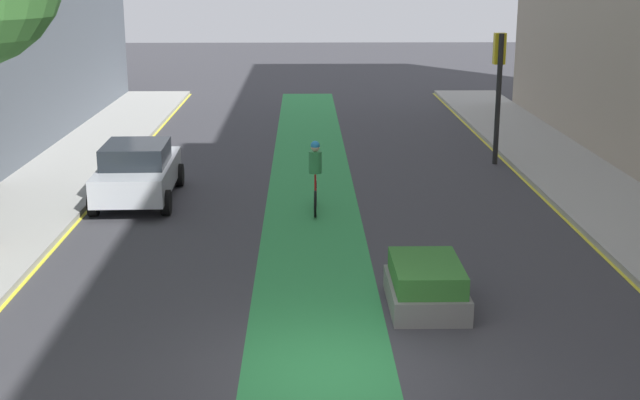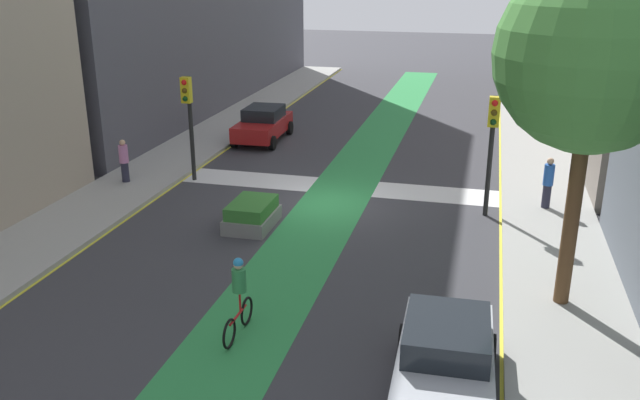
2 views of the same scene
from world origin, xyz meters
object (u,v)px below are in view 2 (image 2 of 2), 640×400
(cyclist_in_lane, at_px, (239,295))
(median_planter, at_px, (252,215))
(traffic_signal_near_right, at_px, (188,109))
(pedestrian_sidewalk_left_a, at_px, (548,182))
(street_tree_near, at_px, (594,56))
(pedestrian_sidewalk_right_a, at_px, (124,161))
(car_red_right_near, at_px, (263,124))
(traffic_signal_near_left, at_px, (492,133))
(car_silver_left_far, at_px, (445,361))

(cyclist_in_lane, relative_size, median_planter, 0.91)
(traffic_signal_near_right, distance_m, pedestrian_sidewalk_left_a, 13.09)
(traffic_signal_near_right, relative_size, street_tree_near, 0.49)
(pedestrian_sidewalk_right_a, distance_m, median_planter, 6.66)
(street_tree_near, bearing_deg, car_red_right_near, -47.99)
(pedestrian_sidewalk_left_a, xyz_separation_m, median_planter, (9.17, 3.70, -0.64))
(pedestrian_sidewalk_left_a, distance_m, street_tree_near, 8.51)
(car_red_right_near, xyz_separation_m, cyclist_in_lane, (-5.06, 16.71, 0.17))
(cyclist_in_lane, distance_m, pedestrian_sidewalk_right_a, 12.04)
(traffic_signal_near_right, bearing_deg, street_tree_near, 151.27)
(traffic_signal_near_right, relative_size, median_planter, 1.96)
(traffic_signal_near_left, xyz_separation_m, cyclist_in_lane, (5.29, 9.00, -1.86))
(pedestrian_sidewalk_left_a, relative_size, street_tree_near, 0.21)
(traffic_signal_near_left, xyz_separation_m, street_tree_near, (-1.91, 5.89, 3.25))
(traffic_signal_near_right, xyz_separation_m, pedestrian_sidewalk_right_a, (2.22, 1.13, -1.84))
(pedestrian_sidewalk_right_a, height_order, pedestrian_sidewalk_left_a, pedestrian_sidewalk_left_a)
(pedestrian_sidewalk_right_a, xyz_separation_m, median_planter, (-6.02, 2.79, -0.57))
(traffic_signal_near_right, relative_size, pedestrian_sidewalk_left_a, 2.31)
(car_silver_left_far, bearing_deg, traffic_signal_near_left, -93.47)
(median_planter, bearing_deg, pedestrian_sidewalk_left_a, -158.03)
(car_silver_left_far, xyz_separation_m, street_tree_near, (-2.53, -4.36, 5.28))
(cyclist_in_lane, height_order, pedestrian_sidewalk_right_a, cyclist_in_lane)
(traffic_signal_near_left, distance_m, pedestrian_sidewalk_right_a, 13.36)
(pedestrian_sidewalk_left_a, height_order, median_planter, pedestrian_sidewalk_left_a)
(traffic_signal_near_left, height_order, pedestrian_sidewalk_left_a, traffic_signal_near_left)
(cyclist_in_lane, relative_size, pedestrian_sidewalk_left_a, 1.07)
(car_silver_left_far, distance_m, cyclist_in_lane, 4.84)
(traffic_signal_near_left, xyz_separation_m, car_silver_left_far, (0.62, 10.25, -2.03))
(car_red_right_near, bearing_deg, pedestrian_sidewalk_right_a, 69.36)
(median_planter, bearing_deg, street_tree_near, 160.91)
(street_tree_near, distance_m, median_planter, 11.19)
(car_red_right_near, bearing_deg, median_planter, 106.72)
(traffic_signal_near_left, height_order, cyclist_in_lane, traffic_signal_near_left)
(traffic_signal_near_left, bearing_deg, median_planter, 20.79)
(traffic_signal_near_left, bearing_deg, street_tree_near, 107.92)
(car_silver_left_far, bearing_deg, pedestrian_sidewalk_left_a, -102.95)
(pedestrian_sidewalk_left_a, bearing_deg, street_tree_near, 89.58)
(car_red_right_near, xyz_separation_m, pedestrian_sidewalk_right_a, (2.88, 7.65, 0.17))
(car_silver_left_far, bearing_deg, traffic_signal_near_right, -47.75)
(pedestrian_sidewalk_right_a, relative_size, street_tree_near, 0.20)
(pedestrian_sidewalk_right_a, bearing_deg, street_tree_near, 158.54)
(pedestrian_sidewalk_right_a, bearing_deg, cyclist_in_lane, 131.26)
(cyclist_in_lane, bearing_deg, traffic_signal_near_right, -60.66)
(pedestrian_sidewalk_right_a, relative_size, pedestrian_sidewalk_left_a, 0.94)
(traffic_signal_near_left, distance_m, street_tree_near, 6.99)
(traffic_signal_near_left, bearing_deg, pedestrian_sidewalk_right_a, -0.25)
(traffic_signal_near_right, distance_m, street_tree_near, 15.09)
(car_silver_left_far, bearing_deg, pedestrian_sidewalk_right_a, -39.27)
(traffic_signal_near_right, height_order, car_silver_left_far, traffic_signal_near_right)
(car_red_right_near, distance_m, pedestrian_sidewalk_right_a, 8.18)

